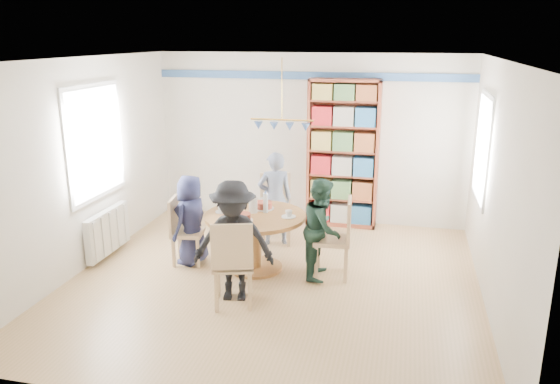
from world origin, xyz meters
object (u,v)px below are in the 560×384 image
(person_right, at_px, (322,228))
(person_near, at_px, (234,241))
(chair_near, at_px, (233,260))
(chair_far, at_px, (276,205))
(dining_table, at_px, (255,229))
(person_left, at_px, (191,220))
(chair_left, at_px, (182,228))
(bookshelf, at_px, (343,155))
(chair_right, at_px, (339,234))
(radiator, at_px, (108,232))
(person_far, at_px, (275,199))

(person_right, xyz_separation_m, person_near, (-0.89, -0.84, 0.07))
(chair_near, bearing_deg, chair_far, 90.89)
(dining_table, distance_m, person_right, 0.88)
(chair_near, height_order, person_left, person_left)
(chair_left, bearing_deg, chair_far, 47.21)
(person_left, xyz_separation_m, bookshelf, (1.76, 2.00, 0.54))
(bookshelf, bearing_deg, person_right, -89.95)
(chair_right, height_order, chair_near, chair_near)
(radiator, bearing_deg, dining_table, 0.85)
(radiator, xyz_separation_m, person_far, (2.13, 0.98, 0.34))
(chair_near, bearing_deg, chair_right, 46.82)
(person_far, xyz_separation_m, person_near, (-0.04, -1.81, 0.02))
(chair_far, distance_m, bookshelf, 1.41)
(person_near, xyz_separation_m, bookshelf, (0.88, 2.87, 0.44))
(chair_right, bearing_deg, bookshelf, 95.99)
(chair_near, xyz_separation_m, person_near, (-0.06, 0.21, 0.14))
(chair_far, xyz_separation_m, chair_near, (0.03, -2.14, 0.01))
(chair_left, bearing_deg, person_left, 17.98)
(person_near, bearing_deg, radiator, 148.71)
(radiator, distance_m, chair_far, 2.39)
(chair_left, bearing_deg, dining_table, 1.63)
(chair_near, bearing_deg, person_far, 90.40)
(chair_left, height_order, person_right, person_right)
(person_right, relative_size, bookshelf, 0.55)
(person_left, distance_m, person_near, 1.24)
(chair_right, bearing_deg, chair_left, -178.32)
(chair_left, relative_size, bookshelf, 0.39)
(dining_table, distance_m, person_far, 0.96)
(radiator, relative_size, person_far, 0.73)
(chair_near, xyz_separation_m, person_right, (0.83, 1.05, 0.07))
(chair_left, height_order, chair_near, chair_near)
(person_right, distance_m, person_far, 1.28)
(chair_right, height_order, bookshelf, bookshelf)
(person_right, relative_size, person_near, 0.90)
(person_far, height_order, person_near, person_near)
(dining_table, bearing_deg, person_right, -1.16)
(person_left, height_order, person_far, person_far)
(person_left, bearing_deg, person_right, 103.71)
(person_left, bearing_deg, person_far, 150.32)
(chair_near, distance_m, person_near, 0.26)
(dining_table, height_order, person_left, person_left)
(chair_far, height_order, person_near, person_near)
(person_left, xyz_separation_m, person_right, (1.76, -0.03, 0.03))
(chair_right, xyz_separation_m, person_far, (-1.05, 0.92, 0.13))
(chair_left, bearing_deg, radiator, -179.87)
(dining_table, height_order, chair_left, chair_left)
(person_near, bearing_deg, chair_right, 29.62)
(person_right, height_order, bookshelf, bookshelf)
(chair_far, distance_m, person_right, 1.39)
(chair_far, height_order, chair_near, chair_near)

